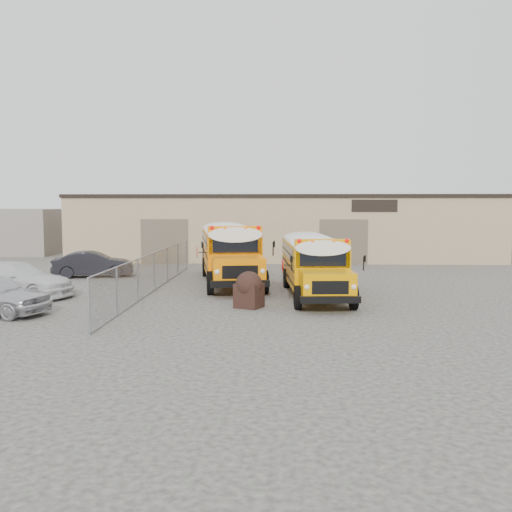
{
  "coord_description": "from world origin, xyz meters",
  "views": [
    {
      "loc": [
        -0.09,
        -22.98,
        4.05
      ],
      "look_at": [
        -1.3,
        3.5,
        1.6
      ],
      "focal_mm": 40.0,
      "sensor_mm": 36.0,
      "label": 1
    }
  ],
  "objects_px": {
    "school_bus_left": "(222,240)",
    "school_bus_right": "(301,250)",
    "tarp_bundle": "(249,289)",
    "car_dark": "(93,264)",
    "car_white": "(16,280)"
  },
  "relations": [
    {
      "from": "tarp_bundle",
      "to": "car_dark",
      "type": "bearing_deg",
      "value": 135.64
    },
    {
      "from": "car_white",
      "to": "car_dark",
      "type": "distance_m",
      "value": 6.94
    },
    {
      "from": "tarp_bundle",
      "to": "car_white",
      "type": "distance_m",
      "value": 10.46
    },
    {
      "from": "school_bus_left",
      "to": "school_bus_right",
      "type": "height_order",
      "value": "school_bus_left"
    },
    {
      "from": "school_bus_right",
      "to": "school_bus_left",
      "type": "bearing_deg",
      "value": 135.8
    },
    {
      "from": "car_dark",
      "to": "tarp_bundle",
      "type": "bearing_deg",
      "value": -146.9
    },
    {
      "from": "school_bus_right",
      "to": "car_white",
      "type": "bearing_deg",
      "value": -151.09
    },
    {
      "from": "school_bus_left",
      "to": "tarp_bundle",
      "type": "bearing_deg",
      "value": -79.71
    },
    {
      "from": "school_bus_right",
      "to": "car_white",
      "type": "xyz_separation_m",
      "value": [
        -12.56,
        -6.94,
        -0.79
      ]
    },
    {
      "from": "school_bus_left",
      "to": "car_dark",
      "type": "relative_size",
      "value": 2.48
    },
    {
      "from": "car_white",
      "to": "car_dark",
      "type": "height_order",
      "value": "car_white"
    },
    {
      "from": "tarp_bundle",
      "to": "car_dark",
      "type": "xyz_separation_m",
      "value": [
        -9.14,
        8.94,
        -0.02
      ]
    },
    {
      "from": "school_bus_left",
      "to": "tarp_bundle",
      "type": "height_order",
      "value": "school_bus_left"
    },
    {
      "from": "school_bus_right",
      "to": "car_dark",
      "type": "height_order",
      "value": "school_bus_right"
    },
    {
      "from": "school_bus_right",
      "to": "car_dark",
      "type": "bearing_deg",
      "value": -179.56
    }
  ]
}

